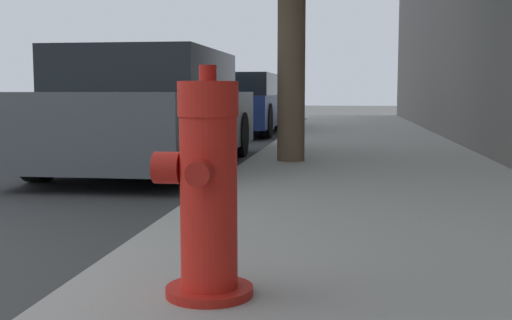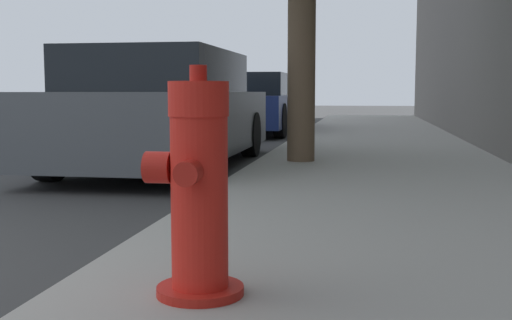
% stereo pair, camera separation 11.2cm
% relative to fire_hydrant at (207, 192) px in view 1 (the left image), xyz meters
% --- Properties ---
extents(fire_hydrant, '(0.38, 0.39, 0.89)m').
position_rel_fire_hydrant_xyz_m(fire_hydrant, '(0.00, 0.00, 0.00)').
color(fire_hydrant, red).
rests_on(fire_hydrant, sidewalk_slab).
extents(parked_car_near, '(1.78, 4.51, 1.38)m').
position_rel_fire_hydrant_xyz_m(parked_car_near, '(-1.75, 5.02, 0.15)').
color(parked_car_near, '#4C5156').
rests_on(parked_car_near, ground_plane).
extents(parked_car_mid, '(1.77, 4.18, 1.29)m').
position_rel_fire_hydrant_xyz_m(parked_car_mid, '(-1.81, 11.29, 0.12)').
color(parked_car_mid, navy).
rests_on(parked_car_mid, ground_plane).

